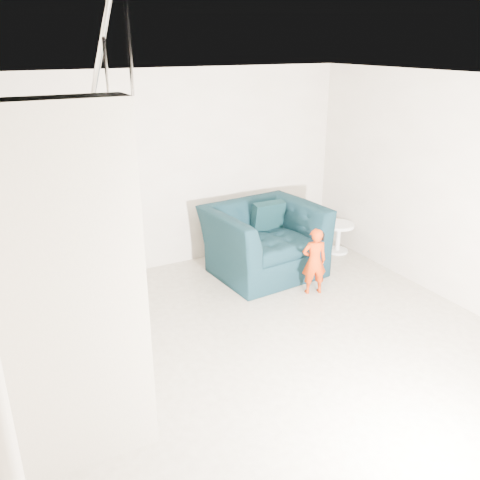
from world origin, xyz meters
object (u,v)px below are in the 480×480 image
at_px(armchair, 264,240).
at_px(side_table, 338,233).
at_px(toddler, 314,261).
at_px(staircase, 57,297).

bearing_deg(armchair, side_table, -0.85).
bearing_deg(toddler, armchair, -57.25).
bearing_deg(staircase, side_table, 18.51).
bearing_deg(armchair, toddler, -79.05).
distance_m(side_table, staircase, 4.53).
bearing_deg(staircase, armchair, 24.78).
bearing_deg(toddler, side_table, -123.31).
xyz_separation_m(toddler, staircase, (-3.12, -0.50, 0.51)).
relative_size(armchair, staircase, 0.40).
bearing_deg(side_table, armchair, -176.29).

